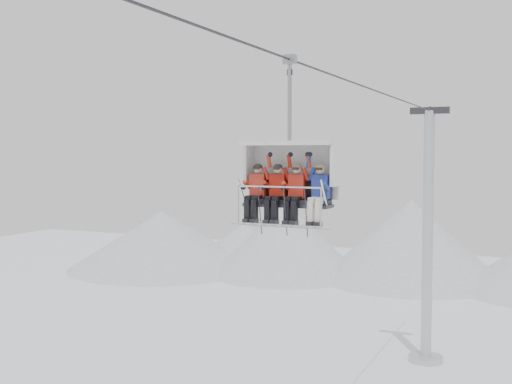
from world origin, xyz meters
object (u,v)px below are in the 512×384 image
at_px(chairlift_carrier, 291,172).
at_px(skier_far_right, 319,193).
at_px(skier_center_left, 276,191).
at_px(lift_tower_right, 427,254).
at_px(skier_center_right, 296,192).
at_px(skier_far_left, 256,191).

distance_m(chairlift_carrier, skier_far_right, 0.98).
bearing_deg(skier_center_left, lift_tower_right, 89.28).
relative_size(chairlift_carrier, skier_far_right, 2.36).
bearing_deg(skier_center_right, chairlift_carrier, 127.04).
height_order(skier_center_right, skier_far_right, same).
distance_m(skier_center_right, skier_far_right, 0.58).
bearing_deg(chairlift_carrier, skier_far_right, -20.58).
height_order(lift_tower_right, skier_center_right, lift_tower_right).
bearing_deg(lift_tower_right, skier_far_right, -87.71).
relative_size(chairlift_carrier, skier_center_right, 2.36).
xyz_separation_m(lift_tower_right, skier_far_right, (0.81, -20.25, 4.41)).
relative_size(skier_far_left, skier_center_left, 1.00).
distance_m(chairlift_carrier, skier_center_right, 0.60).
height_order(skier_far_left, skier_far_right, same).
bearing_deg(skier_far_left, skier_far_right, 0.00).
relative_size(lift_tower_right, skier_center_left, 7.99).
bearing_deg(skier_center_left, skier_far_left, 180.00).
xyz_separation_m(skier_far_left, skier_center_left, (0.52, 0.00, 0.00)).
bearing_deg(skier_far_left, lift_tower_right, 87.80).
bearing_deg(lift_tower_right, skier_center_left, -90.72).
height_order(chairlift_carrier, skier_center_left, chairlift_carrier).
relative_size(lift_tower_right, chairlift_carrier, 3.38).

